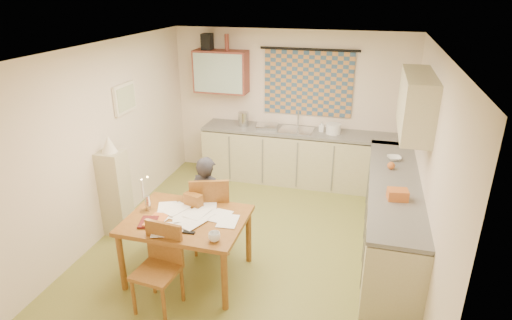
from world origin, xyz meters
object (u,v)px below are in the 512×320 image
(counter_back, at_px, (300,157))
(stove, at_px, (393,269))
(chair_far, at_px, (211,225))
(dining_table, at_px, (188,247))
(person, at_px, (208,204))
(shelf_stand, at_px, (116,193))
(counter_right, at_px, (391,214))

(counter_back, height_order, stove, counter_back)
(stove, height_order, chair_far, chair_far)
(dining_table, height_order, person, person)
(chair_far, bearing_deg, counter_back, -127.67)
(stove, distance_m, dining_table, 2.25)
(stove, bearing_deg, person, 167.28)
(chair_far, relative_size, shelf_stand, 0.88)
(stove, bearing_deg, counter_back, 117.32)
(chair_far, bearing_deg, stove, 147.18)
(counter_back, distance_m, person, 2.42)
(counter_back, bearing_deg, person, -108.72)
(counter_right, xyz_separation_m, chair_far, (-2.19, -0.64, -0.13))
(person, xyz_separation_m, shelf_stand, (-1.33, 0.05, -0.04))
(stove, xyz_separation_m, shelf_stand, (-3.54, 0.55, 0.14))
(counter_back, distance_m, shelf_stand, 3.07)
(person, bearing_deg, chair_far, -128.69)
(counter_right, bearing_deg, shelf_stand, -170.18)
(dining_table, bearing_deg, chair_far, 84.76)
(counter_right, relative_size, stove, 3.28)
(counter_back, bearing_deg, chair_far, -108.25)
(chair_far, bearing_deg, dining_table, 64.96)
(shelf_stand, bearing_deg, counter_right, 9.82)
(shelf_stand, bearing_deg, stove, -8.80)
(dining_table, distance_m, shelf_stand, 1.45)
(counter_right, relative_size, chair_far, 2.86)
(counter_back, relative_size, counter_right, 1.12)
(dining_table, relative_size, shelf_stand, 1.12)
(shelf_stand, bearing_deg, counter_back, 46.83)
(person, distance_m, shelf_stand, 1.33)
(stove, bearing_deg, dining_table, -178.13)
(dining_table, bearing_deg, person, 87.34)
(counter_back, relative_size, chair_far, 3.19)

